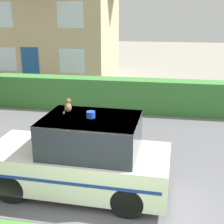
# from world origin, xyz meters

# --- Properties ---
(road_strip) EXTENTS (28.00, 6.70, 0.01)m
(road_strip) POSITION_xyz_m (0.00, 4.35, 0.01)
(road_strip) COLOR #5B5B60
(road_strip) RESTS_ON ground
(garden_hedge) EXTENTS (10.56, 0.83, 1.35)m
(garden_hedge) POSITION_xyz_m (-1.06, 8.43, 0.67)
(garden_hedge) COLOR #3D7F38
(garden_hedge) RESTS_ON ground
(police_car) EXTENTS (4.11, 1.83, 1.92)m
(police_car) POSITION_xyz_m (-0.96, 2.27, 0.84)
(police_car) COLOR black
(police_car) RESTS_ON road_strip
(cat) EXTENTS (0.19, 0.32, 0.27)m
(cat) POSITION_xyz_m (-1.19, 2.19, 2.04)
(cat) COLOR brown
(cat) RESTS_ON police_car
(house_left) EXTENTS (7.39, 6.36, 7.07)m
(house_left) POSITION_xyz_m (-6.08, 15.24, 3.60)
(house_left) COLOR tan
(house_left) RESTS_ON ground
(wheelie_bin) EXTENTS (0.64, 0.71, 1.04)m
(wheelie_bin) POSITION_xyz_m (-5.06, 8.63, 0.52)
(wheelie_bin) COLOR black
(wheelie_bin) RESTS_ON ground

